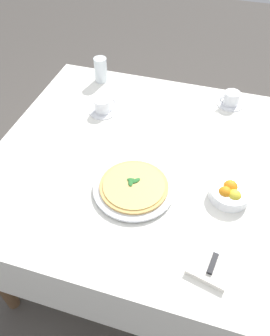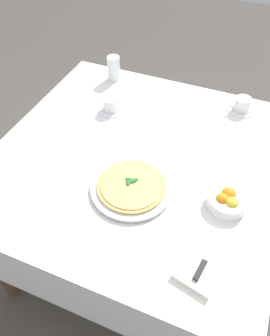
{
  "view_description": "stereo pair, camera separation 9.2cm",
  "coord_description": "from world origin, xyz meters",
  "px_view_note": "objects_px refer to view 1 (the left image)",
  "views": [
    {
      "loc": [
        -0.98,
        -0.29,
        1.74
      ],
      "look_at": [
        -0.09,
        -0.02,
        0.77
      ],
      "focal_mm": 35.86,
      "sensor_mm": 36.0,
      "label": 1
    },
    {
      "loc": [
        -0.95,
        -0.38,
        1.74
      ],
      "look_at": [
        -0.09,
        -0.02,
        0.77
      ],
      "focal_mm": 35.86,
      "sensor_mm": 36.0,
      "label": 2
    }
  ],
  "objects_px": {
    "pizza_plate": "(134,188)",
    "citrus_bowl": "(229,193)",
    "pizza": "(134,186)",
    "dinner_knife": "(217,251)",
    "water_glass_left_edge": "(101,71)",
    "coffee_cup_near_right": "(102,107)",
    "coffee_cup_near_left": "(231,99)",
    "napkin_folded": "(216,254)"
  },
  "relations": [
    {
      "from": "coffee_cup_near_left",
      "to": "dinner_knife",
      "type": "distance_m",
      "value": 0.85
    },
    {
      "from": "citrus_bowl",
      "to": "dinner_knife",
      "type": "bearing_deg",
      "value": 177.12
    },
    {
      "from": "citrus_bowl",
      "to": "coffee_cup_near_left",
      "type": "bearing_deg",
      "value": 5.19
    },
    {
      "from": "coffee_cup_near_right",
      "to": "dinner_knife",
      "type": "relative_size",
      "value": 0.66
    },
    {
      "from": "pizza",
      "to": "coffee_cup_near_right",
      "type": "bearing_deg",
      "value": 33.99
    },
    {
      "from": "dinner_knife",
      "to": "citrus_bowl",
      "type": "xyz_separation_m",
      "value": [
        0.25,
        -0.01,
        0.0
      ]
    },
    {
      "from": "pizza_plate",
      "to": "citrus_bowl",
      "type": "distance_m",
      "value": 0.36
    },
    {
      "from": "napkin_folded",
      "to": "dinner_knife",
      "type": "xyz_separation_m",
      "value": [
        0.0,
        -0.0,
        0.01
      ]
    },
    {
      "from": "pizza",
      "to": "dinner_knife",
      "type": "height_order",
      "value": "pizza"
    },
    {
      "from": "water_glass_left_edge",
      "to": "dinner_knife",
      "type": "bearing_deg",
      "value": -140.0
    },
    {
      "from": "coffee_cup_near_left",
      "to": "water_glass_left_edge",
      "type": "relative_size",
      "value": 1.0
    },
    {
      "from": "pizza_plate",
      "to": "citrus_bowl",
      "type": "height_order",
      "value": "citrus_bowl"
    },
    {
      "from": "coffee_cup_near_right",
      "to": "water_glass_left_edge",
      "type": "relative_size",
      "value": 1.0
    },
    {
      "from": "pizza",
      "to": "water_glass_left_edge",
      "type": "distance_m",
      "value": 0.79
    },
    {
      "from": "dinner_knife",
      "to": "pizza_plate",
      "type": "bearing_deg",
      "value": 70.56
    },
    {
      "from": "coffee_cup_near_left",
      "to": "water_glass_left_edge",
      "type": "distance_m",
      "value": 0.69
    },
    {
      "from": "water_glass_left_edge",
      "to": "coffee_cup_near_right",
      "type": "bearing_deg",
      "value": -158.04
    },
    {
      "from": "pizza",
      "to": "coffee_cup_near_right",
      "type": "height_order",
      "value": "coffee_cup_near_right"
    },
    {
      "from": "pizza_plate",
      "to": "coffee_cup_near_right",
      "type": "height_order",
      "value": "coffee_cup_near_right"
    },
    {
      "from": "napkin_folded",
      "to": "citrus_bowl",
      "type": "relative_size",
      "value": 1.62
    },
    {
      "from": "water_glass_left_edge",
      "to": "citrus_bowl",
      "type": "xyz_separation_m",
      "value": [
        -0.62,
        -0.74,
        -0.03
      ]
    },
    {
      "from": "napkin_folded",
      "to": "citrus_bowl",
      "type": "xyz_separation_m",
      "value": [
        0.26,
        -0.01,
        0.02
      ]
    },
    {
      "from": "pizza_plate",
      "to": "water_glass_left_edge",
      "type": "distance_m",
      "value": 0.79
    },
    {
      "from": "water_glass_left_edge",
      "to": "pizza_plate",
      "type": "bearing_deg",
      "value": -150.25
    },
    {
      "from": "pizza_plate",
      "to": "napkin_folded",
      "type": "xyz_separation_m",
      "value": [
        -0.19,
        -0.34,
        -0.0
      ]
    },
    {
      "from": "water_glass_left_edge",
      "to": "citrus_bowl",
      "type": "height_order",
      "value": "water_glass_left_edge"
    },
    {
      "from": "pizza_plate",
      "to": "coffee_cup_near_left",
      "type": "distance_m",
      "value": 0.73
    },
    {
      "from": "citrus_bowl",
      "to": "pizza_plate",
      "type": "bearing_deg",
      "value": 100.95
    },
    {
      "from": "water_glass_left_edge",
      "to": "citrus_bowl",
      "type": "distance_m",
      "value": 0.97
    },
    {
      "from": "pizza",
      "to": "citrus_bowl",
      "type": "distance_m",
      "value": 0.36
    },
    {
      "from": "pizza",
      "to": "dinner_knife",
      "type": "xyz_separation_m",
      "value": [
        -0.18,
        -0.34,
        -0.0
      ]
    },
    {
      "from": "coffee_cup_near_right",
      "to": "citrus_bowl",
      "type": "relative_size",
      "value": 0.87
    },
    {
      "from": "pizza",
      "to": "water_glass_left_edge",
      "type": "xyz_separation_m",
      "value": [
        0.69,
        0.39,
        0.03
      ]
    },
    {
      "from": "napkin_folded",
      "to": "citrus_bowl",
      "type": "distance_m",
      "value": 0.26
    },
    {
      "from": "dinner_knife",
      "to": "coffee_cup_near_right",
      "type": "bearing_deg",
      "value": 54.87
    },
    {
      "from": "coffee_cup_near_right",
      "to": "napkin_folded",
      "type": "bearing_deg",
      "value": -134.46
    },
    {
      "from": "pizza_plate",
      "to": "citrus_bowl",
      "type": "relative_size",
      "value": 2.09
    },
    {
      "from": "citrus_bowl",
      "to": "pizza",
      "type": "bearing_deg",
      "value": 100.92
    },
    {
      "from": "pizza_plate",
      "to": "dinner_knife",
      "type": "relative_size",
      "value": 1.6
    },
    {
      "from": "pizza",
      "to": "citrus_bowl",
      "type": "xyz_separation_m",
      "value": [
        0.07,
        -0.35,
        0.0
      ]
    },
    {
      "from": "coffee_cup_near_left",
      "to": "napkin_folded",
      "type": "height_order",
      "value": "coffee_cup_near_left"
    },
    {
      "from": "coffee_cup_near_right",
      "to": "dinner_knife",
      "type": "xyz_separation_m",
      "value": [
        -0.61,
        -0.63,
        -0.01
      ]
    }
  ]
}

